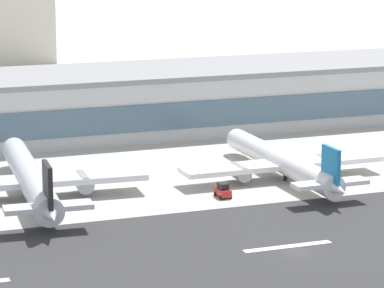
{
  "coord_description": "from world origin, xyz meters",
  "views": [
    {
      "loc": [
        -54.16,
        -110.15,
        40.96
      ],
      "look_at": [
        0.99,
        41.06,
        5.19
      ],
      "focal_mm": 95.93,
      "sensor_mm": 36.0,
      "label": 1
    }
  ],
  "objects": [
    {
      "name": "terminal_building",
      "position": [
        -6.45,
        77.99,
        6.04
      ],
      "size": [
        172.57,
        25.62,
        12.08
      ],
      "color": "#B7BABC",
      "rests_on": "ground_plane"
    },
    {
      "name": "ground_plane",
      "position": [
        0.0,
        0.0,
        0.0
      ],
      "size": [
        1400.0,
        1400.0,
        0.0
      ],
      "primitive_type": "plane",
      "color": "#B2AFA8"
    },
    {
      "name": "airliner_black_tail_gate_0",
      "position": [
        -26.34,
        35.15,
        2.99
      ],
      "size": [
        34.94,
        44.93,
        9.38
      ],
      "rotation": [
        0.0,
        0.0,
        1.51
      ],
      "color": "silver",
      "rests_on": "ground_plane"
    },
    {
      "name": "airliner_blue_tail_gate_1",
      "position": [
        13.79,
        33.06,
        2.72
      ],
      "size": [
        33.87,
        40.91,
        8.54
      ],
      "rotation": [
        0.0,
        0.0,
        1.58
      ],
      "color": "silver",
      "rests_on": "ground_plane"
    },
    {
      "name": "service_baggage_tug_0",
      "position": [
        0.78,
        26.98,
        1.05
      ],
      "size": [
        1.9,
        3.21,
        2.2
      ],
      "rotation": [
        0.0,
        0.0,
        1.57
      ],
      "color": "#B2231E",
      "rests_on": "ground_plane"
    },
    {
      "name": "runway_strip",
      "position": [
        0.0,
        2.19,
        0.04
      ],
      "size": [
        800.0,
        38.1,
        0.08
      ],
      "primitive_type": "cube",
      "color": "#2D2D30",
      "rests_on": "ground_plane"
    },
    {
      "name": "runway_centreline_dash_4",
      "position": [
        -0.25,
        2.19,
        0.09
      ],
      "size": [
        12.0,
        1.2,
        0.01
      ],
      "primitive_type": "cube",
      "color": "white",
      "rests_on": "runway_strip"
    }
  ]
}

